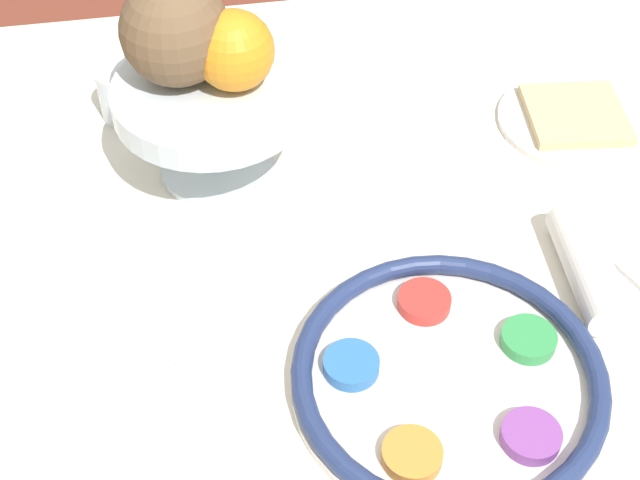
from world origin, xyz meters
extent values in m
cube|color=silver|center=(0.00, 0.00, 0.39)|extent=(1.13, 1.06, 0.78)
cylinder|color=silver|center=(-0.13, -0.03, 0.78)|extent=(0.29, 0.29, 0.01)
torus|color=navy|center=(-0.13, -0.03, 0.80)|extent=(0.29, 0.29, 0.02)
cylinder|color=red|center=(-0.04, -0.03, 0.79)|extent=(0.05, 0.05, 0.01)
cylinder|color=#2D6BB7|center=(-0.10, 0.05, 0.79)|extent=(0.05, 0.05, 0.01)
cylinder|color=orange|center=(-0.20, 0.02, 0.79)|extent=(0.05, 0.05, 0.01)
cylinder|color=#844299|center=(-0.20, -0.09, 0.79)|extent=(0.05, 0.05, 0.01)
cylinder|color=#33934C|center=(-0.10, -0.12, 0.79)|extent=(0.05, 0.05, 0.01)
cylinder|color=silver|center=(0.21, 0.15, 0.78)|extent=(0.13, 0.13, 0.01)
cylinder|color=silver|center=(0.21, 0.15, 0.83)|extent=(0.03, 0.03, 0.08)
cylinder|color=silver|center=(0.21, 0.15, 0.88)|extent=(0.22, 0.22, 0.03)
sphere|color=orange|center=(0.21, 0.12, 0.94)|extent=(0.09, 0.09, 0.09)
sphere|color=brown|center=(0.23, 0.18, 0.96)|extent=(0.12, 0.12, 0.12)
cylinder|color=silver|center=(0.22, -0.29, 0.78)|extent=(0.19, 0.19, 0.01)
cube|color=#D1B784|center=(0.22, -0.29, 0.79)|extent=(0.13, 0.13, 0.01)
cylinder|color=white|center=(-0.03, -0.21, 0.80)|extent=(0.15, 0.06, 0.05)
cylinder|color=silver|center=(0.34, 0.25, 0.81)|extent=(0.06, 0.06, 0.07)
cube|color=silver|center=(-0.09, 0.22, 0.78)|extent=(0.09, 0.18, 0.01)
cube|color=silver|center=(-0.06, 0.22, 0.78)|extent=(0.09, 0.18, 0.01)
cube|color=silver|center=(0.00, -0.25, 0.78)|extent=(0.16, 0.08, 0.01)
camera|label=1|loc=(-0.58, 0.17, 1.48)|focal=50.00mm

